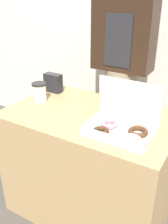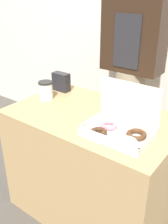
{
  "view_description": "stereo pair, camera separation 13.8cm",
  "coord_description": "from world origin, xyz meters",
  "px_view_note": "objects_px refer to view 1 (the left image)",
  "views": [
    {
      "loc": [
        0.69,
        -1.23,
        1.45
      ],
      "look_at": [
        0.03,
        -0.14,
        0.83
      ],
      "focal_mm": 42.0,
      "sensor_mm": 36.0,
      "label": 1
    },
    {
      "loc": [
        0.81,
        -1.16,
        1.45
      ],
      "look_at": [
        0.03,
        -0.14,
        0.83
      ],
      "focal_mm": 42.0,
      "sensor_mm": 36.0,
      "label": 2
    }
  ],
  "objects_px": {
    "coffee_cup": "(40,92)",
    "napkin_holder": "(53,83)",
    "donut_box": "(122,126)",
    "person_customer": "(122,70)"
  },
  "relations": [
    {
      "from": "coffee_cup",
      "to": "napkin_holder",
      "type": "distance_m",
      "value": 0.18
    },
    {
      "from": "donut_box",
      "to": "coffee_cup",
      "type": "height_order",
      "value": "donut_box"
    },
    {
      "from": "donut_box",
      "to": "coffee_cup",
      "type": "distance_m",
      "value": 0.66
    },
    {
      "from": "napkin_holder",
      "to": "person_customer",
      "type": "relative_size",
      "value": 0.08
    },
    {
      "from": "coffee_cup",
      "to": "person_customer",
      "type": "height_order",
      "value": "person_customer"
    },
    {
      "from": "donut_box",
      "to": "person_customer",
      "type": "bearing_deg",
      "value": 114.03
    },
    {
      "from": "coffee_cup",
      "to": "napkin_holder",
      "type": "height_order",
      "value": "napkin_holder"
    },
    {
      "from": "coffee_cup",
      "to": "person_customer",
      "type": "bearing_deg",
      "value": 56.65
    },
    {
      "from": "donut_box",
      "to": "coffee_cup",
      "type": "relative_size",
      "value": 2.75
    },
    {
      "from": "donut_box",
      "to": "napkin_holder",
      "type": "xyz_separation_m",
      "value": [
        -0.67,
        0.3,
        0.02
      ]
    }
  ]
}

